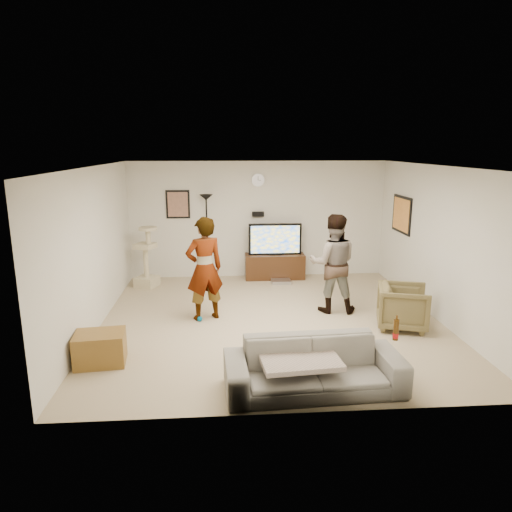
{
  "coord_description": "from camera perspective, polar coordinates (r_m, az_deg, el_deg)",
  "views": [
    {
      "loc": [
        -0.77,
        -7.19,
        2.8
      ],
      "look_at": [
        -0.23,
        0.2,
        1.05
      ],
      "focal_mm": 32.64,
      "sensor_mm": 36.0,
      "label": 1
    }
  ],
  "objects": [
    {
      "name": "floor",
      "position": [
        7.76,
        1.8,
        -7.94
      ],
      "size": [
        5.5,
        5.5,
        0.02
      ],
      "primitive_type": "cube",
      "color": "tan",
      "rests_on": "ground"
    },
    {
      "name": "ceiling",
      "position": [
        7.23,
        1.95,
        11.01
      ],
      "size": [
        5.5,
        5.5,
        0.02
      ],
      "primitive_type": "cube",
      "color": "silver",
      "rests_on": "wall_back"
    },
    {
      "name": "wall_back",
      "position": [
        10.09,
        0.23,
        4.47
      ],
      "size": [
        5.5,
        0.04,
        2.5
      ],
      "primitive_type": "cube",
      "color": "silver",
      "rests_on": "floor"
    },
    {
      "name": "wall_front",
      "position": [
        4.76,
        5.37,
        -5.74
      ],
      "size": [
        5.5,
        0.04,
        2.5
      ],
      "primitive_type": "cube",
      "color": "silver",
      "rests_on": "floor"
    },
    {
      "name": "wall_left",
      "position": [
        7.61,
        -19.18,
        0.82
      ],
      "size": [
        0.04,
        5.5,
        2.5
      ],
      "primitive_type": "cube",
      "color": "silver",
      "rests_on": "floor"
    },
    {
      "name": "wall_right",
      "position": [
        8.15,
        21.48,
        1.42
      ],
      "size": [
        0.04,
        5.5,
        2.5
      ],
      "primitive_type": "cube",
      "color": "silver",
      "rests_on": "floor"
    },
    {
      "name": "wall_clock",
      "position": [
        9.96,
        0.24,
        9.28
      ],
      "size": [
        0.26,
        0.04,
        0.26
      ],
      "primitive_type": "cylinder",
      "rotation": [
        1.57,
        0.0,
        0.0
      ],
      "color": "silver",
      "rests_on": "wall_back"
    },
    {
      "name": "wall_speaker",
      "position": [
        10.01,
        0.25,
        5.16
      ],
      "size": [
        0.25,
        0.1,
        0.1
      ],
      "primitive_type": "cube",
      "color": "black",
      "rests_on": "wall_back"
    },
    {
      "name": "picture_back",
      "position": [
        10.03,
        -9.55,
        6.26
      ],
      "size": [
        0.42,
        0.03,
        0.52
      ],
      "primitive_type": "cube",
      "color": "#885F4E",
      "rests_on": "wall_back"
    },
    {
      "name": "picture_right",
      "position": [
        9.55,
        17.41,
        4.88
      ],
      "size": [
        0.03,
        0.78,
        0.62
      ],
      "primitive_type": "cube",
      "color": "orange",
      "rests_on": "wall_right"
    },
    {
      "name": "tv_stand",
      "position": [
        10.08,
        2.31,
        -1.26
      ],
      "size": [
        1.27,
        0.45,
        0.53
      ],
      "primitive_type": "cube",
      "color": "#321C0E",
      "rests_on": "floor"
    },
    {
      "name": "console_box",
      "position": [
        9.78,
        3.08,
        -3.14
      ],
      "size": [
        0.4,
        0.3,
        0.07
      ],
      "primitive_type": "cube",
      "color": "#B2B2BC",
      "rests_on": "floor"
    },
    {
      "name": "tv",
      "position": [
        9.95,
        2.34,
        2.09
      ],
      "size": [
        1.13,
        0.08,
        0.67
      ],
      "primitive_type": "cube",
      "color": "black",
      "rests_on": "tv_stand"
    },
    {
      "name": "tv_screen",
      "position": [
        9.9,
        2.37,
        2.03
      ],
      "size": [
        1.04,
        0.01,
        0.59
      ],
      "primitive_type": "cube",
      "color": "yellow",
      "rests_on": "tv"
    },
    {
      "name": "floor_lamp",
      "position": [
        9.92,
        -6.01,
        2.25
      ],
      "size": [
        0.32,
        0.32,
        1.82
      ],
      "primitive_type": "cylinder",
      "color": "black",
      "rests_on": "floor"
    },
    {
      "name": "cat_tree",
      "position": [
        9.66,
        -13.37,
        -0.09
      ],
      "size": [
        0.52,
        0.52,
        1.24
      ],
      "primitive_type": "cube",
      "rotation": [
        0.0,
        0.0,
        -0.4
      ],
      "color": "#C4B994",
      "rests_on": "floor"
    },
    {
      "name": "person_left",
      "position": [
        7.61,
        -6.33,
        -1.57
      ],
      "size": [
        0.73,
        0.6,
        1.71
      ],
      "primitive_type": "imported",
      "rotation": [
        0.0,
        0.0,
        3.5
      ],
      "color": "#A9A5B6",
      "rests_on": "floor"
    },
    {
      "name": "person_right",
      "position": [
        8.04,
        9.4,
        -0.9
      ],
      "size": [
        0.91,
        0.76,
        1.7
      ],
      "primitive_type": "imported",
      "rotation": [
        0.0,
        0.0,
        3.0
      ],
      "color": "#4C53A5",
      "rests_on": "floor"
    },
    {
      "name": "sofa",
      "position": [
        5.6,
        7.1,
        -13.28
      ],
      "size": [
        2.1,
        0.91,
        0.6
      ],
      "primitive_type": "imported",
      "rotation": [
        0.0,
        0.0,
        0.05
      ],
      "color": "slate",
      "rests_on": "floor"
    },
    {
      "name": "throw_blanket",
      "position": [
        5.53,
        5.29,
        -12.41
      ],
      "size": [
        0.96,
        0.78,
        0.06
      ],
      "primitive_type": "cube",
      "rotation": [
        0.0,
        0.0,
        0.1
      ],
      "color": "#B3A094",
      "rests_on": "sofa"
    },
    {
      "name": "beer_bottle",
      "position": [
        5.68,
        16.77,
        -8.66
      ],
      "size": [
        0.06,
        0.06,
        0.25
      ],
      "primitive_type": "cylinder",
      "color": "#472908",
      "rests_on": "sofa"
    },
    {
      "name": "armchair",
      "position": [
        7.69,
        17.54,
        -5.95
      ],
      "size": [
        0.93,
        0.92,
        0.69
      ],
      "primitive_type": "imported",
      "rotation": [
        0.0,
        0.0,
        1.28
      ],
      "color": "brown",
      "rests_on": "floor"
    },
    {
      "name": "side_table",
      "position": [
        6.56,
        -18.55,
        -10.68
      ],
      "size": [
        0.68,
        0.54,
        0.42
      ],
      "primitive_type": "cube",
      "rotation": [
        0.0,
        0.0,
        0.11
      ],
      "color": "brown",
      "rests_on": "floor"
    },
    {
      "name": "toy_ball",
      "position": [
        7.74,
        -6.89,
        -7.66
      ],
      "size": [
        0.08,
        0.08,
        0.08
      ],
      "primitive_type": "sphere",
      "color": "#005C8C",
      "rests_on": "floor"
    }
  ]
}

